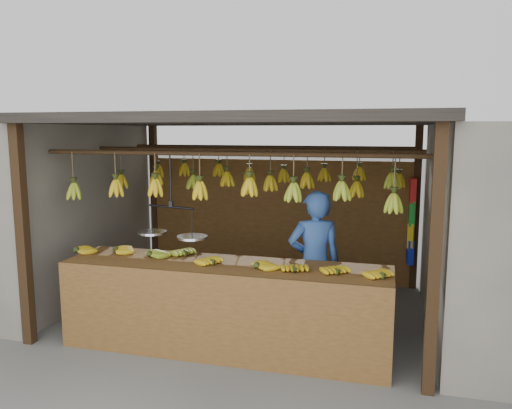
# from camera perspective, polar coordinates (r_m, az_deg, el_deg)

# --- Properties ---
(ground) EXTENTS (80.00, 80.00, 0.00)m
(ground) POSITION_cam_1_polar(r_m,az_deg,el_deg) (6.36, -0.71, -12.06)
(ground) COLOR #5B5B57
(stall) EXTENTS (4.30, 3.30, 2.40)m
(stall) POSITION_cam_1_polar(r_m,az_deg,el_deg) (6.28, 0.07, 6.11)
(stall) COLOR black
(stall) RESTS_ON ground
(neighbor_left) EXTENTS (3.00, 3.00, 2.30)m
(neighbor_left) POSITION_cam_1_polar(r_m,az_deg,el_deg) (7.82, -27.07, -0.40)
(neighbor_left) COLOR slate
(neighbor_left) RESTS_ON ground
(counter) EXTENTS (3.53, 0.76, 0.96)m
(counter) POSITION_cam_1_polar(r_m,az_deg,el_deg) (5.01, -4.07, -9.27)
(counter) COLOR brown
(counter) RESTS_ON ground
(hanging_bananas) EXTENTS (3.64, 2.24, 0.39)m
(hanging_bananas) POSITION_cam_1_polar(r_m,az_deg,el_deg) (5.97, -0.80, 2.68)
(hanging_bananas) COLOR #92A523
(hanging_bananas) RESTS_ON ground
(balance_scale) EXTENTS (0.81, 0.42, 0.87)m
(balance_scale) POSITION_cam_1_polar(r_m,az_deg,el_deg) (5.31, -9.61, -3.02)
(balance_scale) COLOR black
(balance_scale) RESTS_ON ground
(vendor) EXTENTS (0.68, 0.56, 1.60)m
(vendor) POSITION_cam_1_polar(r_m,az_deg,el_deg) (5.49, 6.70, -6.70)
(vendor) COLOR #3359A5
(vendor) RESTS_ON ground
(bag_bundles) EXTENTS (0.08, 0.26, 1.19)m
(bag_bundles) POSITION_cam_1_polar(r_m,az_deg,el_deg) (7.20, 17.33, -1.96)
(bag_bundles) COLOR red
(bag_bundles) RESTS_ON ground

